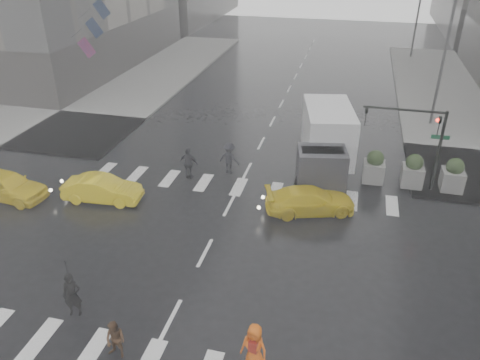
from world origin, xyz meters
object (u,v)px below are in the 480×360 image
(taxi_front, at_px, (7,185))
(box_truck, at_px, (326,142))
(taxi_mid, at_px, (102,189))
(pedestrian_brown, at_px, (116,340))
(pedestrian_orange, at_px, (254,348))
(traffic_signal_pole, at_px, (421,134))

(taxi_front, relative_size, box_truck, 0.64)
(taxi_front, height_order, taxi_mid, taxi_front)
(pedestrian_brown, bearing_deg, box_truck, 77.09)
(pedestrian_brown, xyz_separation_m, pedestrian_orange, (4.44, 0.60, 0.19))
(traffic_signal_pole, height_order, pedestrian_orange, traffic_signal_pole)
(pedestrian_brown, bearing_deg, pedestrian_orange, 14.77)
(taxi_mid, bearing_deg, box_truck, -66.53)
(traffic_signal_pole, height_order, taxi_front, traffic_signal_pole)
(pedestrian_brown, distance_m, taxi_mid, 10.38)
(box_truck, bearing_deg, taxi_front, -167.94)
(taxi_front, bearing_deg, pedestrian_orange, -111.21)
(traffic_signal_pole, bearing_deg, pedestrian_brown, -125.86)
(taxi_mid, height_order, box_truck, box_truck)
(pedestrian_brown, relative_size, taxi_front, 0.34)
(pedestrian_orange, bearing_deg, taxi_mid, 154.59)
(pedestrian_brown, bearing_deg, taxi_mid, 127.97)
(pedestrian_orange, relative_size, taxi_mid, 0.46)
(pedestrian_orange, height_order, box_truck, box_truck)
(pedestrian_orange, height_order, taxi_front, pedestrian_orange)
(pedestrian_brown, xyz_separation_m, box_truck, (5.37, 14.73, 1.19))
(traffic_signal_pole, height_order, box_truck, traffic_signal_pole)
(traffic_signal_pole, relative_size, pedestrian_brown, 3.12)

